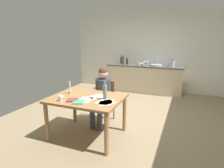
{
  "coord_description": "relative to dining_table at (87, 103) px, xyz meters",
  "views": [
    {
      "loc": [
        1.29,
        -3.86,
        1.79
      ],
      "look_at": [
        -0.11,
        -0.37,
        0.85
      ],
      "focal_mm": 30.09,
      "sensor_mm": 36.0,
      "label": 1
    }
  ],
  "objects": [
    {
      "name": "mixing_bowl",
      "position": [
        0.19,
        3.26,
        0.29
      ],
      "size": [
        0.18,
        0.18,
        0.08
      ],
      "primitive_type": "ellipsoid",
      "color": "#668C99",
      "rests_on": "kitchen_counter"
    },
    {
      "name": "chair_at_table",
      "position": [
        0.02,
        0.74,
        -0.15
      ],
      "size": [
        0.41,
        0.41,
        0.88
      ],
      "color": "#9E7042",
      "rests_on": "ground"
    },
    {
      "name": "candlestick",
      "position": [
        -0.41,
        0.08,
        0.17
      ],
      "size": [
        0.06,
        0.06,
        0.25
      ],
      "color": "gold",
      "rests_on": "dining_table"
    },
    {
      "name": "ground_plane",
      "position": [
        0.31,
        1.07,
        -0.67
      ],
      "size": [
        5.2,
        5.2,
        0.04
      ],
      "primitive_type": "cube",
      "color": "#937F60"
    },
    {
      "name": "wine_glass_by_kettle",
      "position": [
        0.25,
        3.46,
        0.36
      ],
      "size": [
        0.07,
        0.07,
        0.15
      ],
      "color": "silver",
      "rests_on": "kitchen_counter"
    },
    {
      "name": "kitchen_counter",
      "position": [
        0.31,
        3.31,
        -0.2
      ],
      "size": [
        2.47,
        0.64,
        0.9
      ],
      "color": "beige",
      "rests_on": "ground"
    },
    {
      "name": "bottle_oil",
      "position": [
        -0.54,
        3.39,
        0.37
      ],
      "size": [
        0.06,
        0.06,
        0.29
      ],
      "color": "#194C23",
      "rests_on": "kitchen_counter"
    },
    {
      "name": "wine_bottle_on_table",
      "position": [
        0.34,
        0.02,
        0.24
      ],
      "size": [
        0.07,
        0.07,
        0.31
      ],
      "color": "#8C999E",
      "rests_on": "dining_table"
    },
    {
      "name": "paper_receipt",
      "position": [
        0.42,
        -0.13,
        0.1
      ],
      "size": [
        0.34,
        0.36,
        0.0
      ],
      "primitive_type": "cube",
      "rotation": [
        0.0,
        0.0,
        -0.63
      ],
      "color": "white",
      "rests_on": "dining_table"
    },
    {
      "name": "wall_back",
      "position": [
        0.31,
        3.67,
        0.65
      ],
      "size": [
        5.2,
        0.12,
        2.6
      ],
      "primitive_type": "cube",
      "color": "silver",
      "rests_on": "ground"
    },
    {
      "name": "paper_bill",
      "position": [
        0.14,
        0.1,
        0.1
      ],
      "size": [
        0.33,
        0.36,
        0.0
      ],
      "primitive_type": "cube",
      "rotation": [
        0.0,
        0.0,
        -0.5
      ],
      "color": "white",
      "rests_on": "dining_table"
    },
    {
      "name": "coffee_mug",
      "position": [
        -0.31,
        -0.32,
        0.15
      ],
      "size": [
        0.12,
        0.08,
        0.09
      ],
      "color": "white",
      "rests_on": "dining_table"
    },
    {
      "name": "wine_glass_near_sink",
      "position": [
        0.36,
        3.46,
        0.36
      ],
      "size": [
        0.07,
        0.07,
        0.15
      ],
      "color": "silver",
      "rests_on": "kitchen_counter"
    },
    {
      "name": "person_seated",
      "position": [
        0.02,
        0.59,
        0.03
      ],
      "size": [
        0.33,
        0.6,
        1.19
      ],
      "color": "#333842",
      "rests_on": "ground"
    },
    {
      "name": "book_magazine",
      "position": [
        0.01,
        -0.29,
        0.11
      ],
      "size": [
        0.24,
        0.26,
        0.02
      ],
      "primitive_type": "cube",
      "rotation": [
        0.0,
        0.0,
        0.38
      ],
      "color": "#49A36C",
      "rests_on": "dining_table"
    },
    {
      "name": "dining_table",
      "position": [
        0.0,
        0.0,
        0.0
      ],
      "size": [
        1.25,
        0.99,
        0.75
      ],
      "color": "#9E7042",
      "rests_on": "ground"
    },
    {
      "name": "bottle_vinegar",
      "position": [
        -0.41,
        3.21,
        0.38
      ],
      "size": [
        0.07,
        0.07,
        0.3
      ],
      "color": "#593319",
      "rests_on": "kitchen_counter"
    },
    {
      "name": "paper_letter",
      "position": [
        0.04,
        -0.13,
        0.1
      ],
      "size": [
        0.24,
        0.32,
        0.0
      ],
      "primitive_type": "cube",
      "rotation": [
        0.0,
        0.0,
        0.11
      ],
      "color": "white",
      "rests_on": "dining_table"
    },
    {
      "name": "stovetop_kettle",
      "position": [
        1.17,
        3.31,
        0.35
      ],
      "size": [
        0.18,
        0.18,
        0.22
      ],
      "color": "#B7BABF",
      "rests_on": "kitchen_counter"
    },
    {
      "name": "paper_envelope",
      "position": [
        0.42,
        -0.1,
        0.1
      ],
      "size": [
        0.27,
        0.33,
        0.0
      ],
      "primitive_type": "cube",
      "rotation": [
        0.0,
        0.0,
        0.21
      ],
      "color": "white",
      "rests_on": "dining_table"
    },
    {
      "name": "teacup_on_counter",
      "position": [
        0.16,
        3.16,
        0.3
      ],
      "size": [
        0.11,
        0.08,
        0.09
      ],
      "color": "#F2CC4C",
      "rests_on": "kitchen_counter"
    },
    {
      "name": "bottle_wine_red",
      "position": [
        -0.29,
        3.28,
        0.36
      ],
      "size": [
        0.06,
        0.06,
        0.24
      ],
      "color": "black",
      "rests_on": "kitchen_counter"
    },
    {
      "name": "sink_unit",
      "position": [
        0.68,
        3.31,
        0.28
      ],
      "size": [
        0.36,
        0.36,
        0.24
      ],
      "color": "#B2B7BC",
      "rests_on": "kitchen_counter"
    },
    {
      "name": "book_cookery",
      "position": [
        -0.14,
        -0.25,
        0.11
      ],
      "size": [
        0.24,
        0.23,
        0.02
      ],
      "primitive_type": "cube",
      "rotation": [
        0.0,
        0.0,
        0.45
      ],
      "color": "brown",
      "rests_on": "dining_table"
    }
  ]
}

